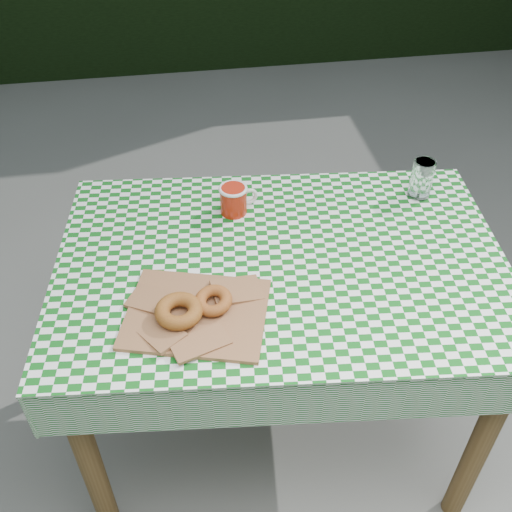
{
  "coord_description": "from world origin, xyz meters",
  "views": [
    {
      "loc": [
        -0.13,
        -1.13,
        1.78
      ],
      "look_at": [
        0.05,
        -0.02,
        0.79
      ],
      "focal_mm": 41.66,
      "sensor_mm": 36.0,
      "label": 1
    }
  ],
  "objects_px": {
    "table": "(278,354)",
    "drinking_glass": "(422,179)",
    "coffee_mug": "(233,200)",
    "paper_bag": "(196,313)"
  },
  "relations": [
    {
      "from": "table",
      "to": "paper_bag",
      "type": "height_order",
      "value": "paper_bag"
    },
    {
      "from": "table",
      "to": "drinking_glass",
      "type": "distance_m",
      "value": 0.67
    },
    {
      "from": "table",
      "to": "paper_bag",
      "type": "xyz_separation_m",
      "value": [
        -0.23,
        -0.16,
        0.39
      ]
    },
    {
      "from": "table",
      "to": "coffee_mug",
      "type": "distance_m",
      "value": 0.49
    },
    {
      "from": "drinking_glass",
      "to": "paper_bag",
      "type": "bearing_deg",
      "value": -151.23
    },
    {
      "from": "table",
      "to": "drinking_glass",
      "type": "bearing_deg",
      "value": 31.56
    },
    {
      "from": "paper_bag",
      "to": "drinking_glass",
      "type": "distance_m",
      "value": 0.78
    },
    {
      "from": "coffee_mug",
      "to": "drinking_glass",
      "type": "xyz_separation_m",
      "value": [
        0.55,
        -0.01,
        0.02
      ]
    },
    {
      "from": "drinking_glass",
      "to": "coffee_mug",
      "type": "bearing_deg",
      "value": 179.42
    },
    {
      "from": "coffee_mug",
      "to": "drinking_glass",
      "type": "height_order",
      "value": "drinking_glass"
    }
  ]
}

